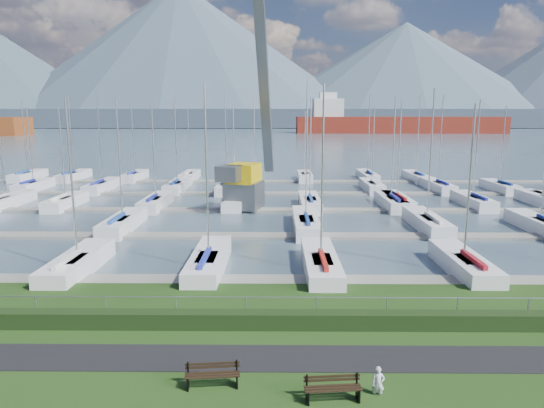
{
  "coord_description": "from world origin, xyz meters",
  "views": [
    {
      "loc": [
        0.31,
        -19.5,
        8.87
      ],
      "look_at": [
        0.0,
        12.0,
        3.0
      ],
      "focal_mm": 32.0,
      "sensor_mm": 36.0,
      "label": 1
    }
  ],
  "objects_px": {
    "person": "(378,379)",
    "crane": "(249,151)",
    "bench_left": "(212,375)",
    "bench_right": "(333,388)"
  },
  "relations": [
    {
      "from": "person",
      "to": "crane",
      "type": "bearing_deg",
      "value": 107.24
    },
    {
      "from": "bench_left",
      "to": "person",
      "type": "xyz_separation_m",
      "value": [
        5.36,
        -0.43,
        0.13
      ]
    },
    {
      "from": "crane",
      "to": "bench_left",
      "type": "bearing_deg",
      "value": -73.56
    },
    {
      "from": "crane",
      "to": "bench_right",
      "type": "bearing_deg",
      "value": -66.99
    },
    {
      "from": "bench_right",
      "to": "crane",
      "type": "distance_m",
      "value": 34.02
    },
    {
      "from": "bench_right",
      "to": "crane",
      "type": "xyz_separation_m",
      "value": [
        -4.45,
        33.36,
        4.91
      ]
    },
    {
      "from": "bench_right",
      "to": "person",
      "type": "relative_size",
      "value": 1.66
    },
    {
      "from": "bench_left",
      "to": "person",
      "type": "bearing_deg",
      "value": -10.09
    },
    {
      "from": "bench_left",
      "to": "crane",
      "type": "height_order",
      "value": "crane"
    },
    {
      "from": "bench_right",
      "to": "person",
      "type": "distance_m",
      "value": 1.53
    }
  ]
}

